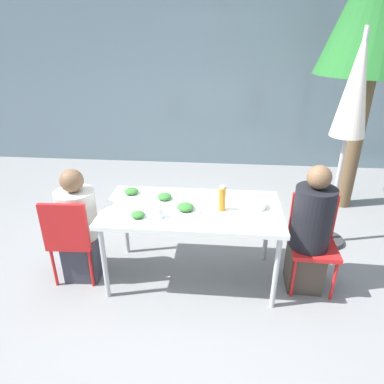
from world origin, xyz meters
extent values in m
plane|color=gray|center=(0.00, 0.00, 0.00)|extent=(24.00, 24.00, 0.00)
cube|color=slate|center=(0.00, 3.28, 1.50)|extent=(10.00, 0.20, 3.00)
cube|color=white|center=(0.00, 0.00, 0.73)|extent=(1.56, 0.80, 0.04)
cylinder|color=#B7B7B7|center=(-0.72, -0.34, 0.35)|extent=(0.04, 0.04, 0.71)
cylinder|color=#B7B7B7|center=(0.72, -0.34, 0.35)|extent=(0.04, 0.04, 0.71)
cylinder|color=#B7B7B7|center=(-0.72, 0.34, 0.35)|extent=(0.04, 0.04, 0.71)
cylinder|color=#B7B7B7|center=(0.72, 0.34, 0.35)|extent=(0.04, 0.04, 0.71)
cube|color=red|center=(-1.08, -0.06, 0.41)|extent=(0.42, 0.42, 0.04)
cube|color=red|center=(-1.07, -0.24, 0.64)|extent=(0.40, 0.06, 0.42)
cylinder|color=red|center=(-1.26, 0.10, 0.20)|extent=(0.03, 0.03, 0.39)
cylinder|color=red|center=(-0.92, 0.12, 0.20)|extent=(0.03, 0.03, 0.39)
cylinder|color=red|center=(-1.24, -0.24, 0.20)|extent=(0.03, 0.03, 0.39)
cylinder|color=red|center=(-0.90, -0.22, 0.20)|extent=(0.03, 0.03, 0.39)
cube|color=#383842|center=(-1.03, -0.06, 0.22)|extent=(0.33, 0.33, 0.43)
cylinder|color=beige|center=(-1.03, -0.06, 0.66)|extent=(0.35, 0.35, 0.45)
sphere|color=brown|center=(-1.03, -0.06, 0.99)|extent=(0.20, 0.20, 0.20)
cube|color=red|center=(1.08, -0.03, 0.41)|extent=(0.41, 0.41, 0.04)
cube|color=red|center=(1.08, 0.15, 0.64)|extent=(0.40, 0.05, 0.42)
cylinder|color=red|center=(1.24, -0.21, 0.20)|extent=(0.03, 0.03, 0.39)
cylinder|color=red|center=(0.90, -0.20, 0.20)|extent=(0.03, 0.03, 0.39)
cylinder|color=red|center=(1.25, 0.13, 0.20)|extent=(0.03, 0.03, 0.39)
cylinder|color=red|center=(0.91, 0.14, 0.20)|extent=(0.03, 0.03, 0.39)
cube|color=#473D33|center=(1.03, -0.03, 0.22)|extent=(0.31, 0.31, 0.43)
cylinder|color=black|center=(1.03, -0.03, 0.71)|extent=(0.34, 0.34, 0.55)
sphere|color=brown|center=(1.03, -0.03, 1.08)|extent=(0.20, 0.20, 0.20)
cylinder|color=#333333|center=(1.45, 0.73, 0.03)|extent=(0.36, 0.36, 0.05)
cylinder|color=#BCBCBC|center=(1.45, 0.73, 1.10)|extent=(0.04, 0.04, 2.20)
cone|color=beige|center=(1.45, 0.73, 1.71)|extent=(0.33, 0.33, 0.98)
cylinder|color=white|center=(-0.59, 0.20, 0.75)|extent=(0.24, 0.24, 0.01)
ellipsoid|color=#33702D|center=(-0.59, 0.20, 0.79)|extent=(0.13, 0.13, 0.05)
cylinder|color=white|center=(-0.05, -0.08, 0.75)|extent=(0.26, 0.26, 0.01)
ellipsoid|color=#33702D|center=(-0.05, -0.08, 0.79)|extent=(0.14, 0.14, 0.06)
cylinder|color=white|center=(-0.42, -0.24, 0.75)|extent=(0.21, 0.21, 0.01)
ellipsoid|color=#33702D|center=(-0.42, -0.24, 0.78)|extent=(0.12, 0.12, 0.05)
cylinder|color=white|center=(-0.26, 0.12, 0.75)|extent=(0.24, 0.24, 0.01)
ellipsoid|color=#33702D|center=(-0.26, 0.12, 0.79)|extent=(0.13, 0.13, 0.05)
cylinder|color=#B7751E|center=(0.26, -0.02, 0.85)|extent=(0.06, 0.06, 0.21)
cylinder|color=white|center=(0.26, -0.02, 0.96)|extent=(0.04, 0.04, 0.02)
cylinder|color=silver|center=(-0.25, -0.20, 0.79)|extent=(0.07, 0.07, 0.09)
cylinder|color=white|center=(0.55, 0.05, 0.78)|extent=(0.19, 0.19, 0.06)
cylinder|color=brown|center=(1.91, 1.70, 0.85)|extent=(0.20, 0.20, 1.70)
camera|label=1|loc=(0.24, -2.65, 2.13)|focal=32.00mm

